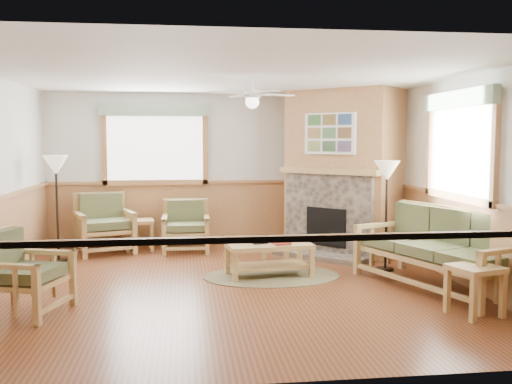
{
  "coord_description": "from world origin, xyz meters",
  "views": [
    {
      "loc": [
        -0.59,
        -7.21,
        1.89
      ],
      "look_at": [
        0.4,
        0.7,
        1.15
      ],
      "focal_mm": 40.0,
      "sensor_mm": 36.0,
      "label": 1
    }
  ],
  "objects": [
    {
      "name": "ceiling",
      "position": [
        0.0,
        0.0,
        2.7
      ],
      "size": [
        6.0,
        6.0,
        0.01
      ],
      "primitive_type": "cube",
      "color": "white",
      "rests_on": "floor"
    },
    {
      "name": "floor_lamp_right",
      "position": [
        2.28,
        0.61,
        0.8
      ],
      "size": [
        0.46,
        0.46,
        1.59
      ],
      "primitive_type": null,
      "rotation": [
        0.0,
        0.0,
        0.32
      ],
      "color": "black",
      "rests_on": "floor"
    },
    {
      "name": "footstool",
      "position": [
        0.77,
        1.29,
        0.18
      ],
      "size": [
        0.45,
        0.45,
        0.36
      ],
      "primitive_type": null,
      "rotation": [
        0.0,
        0.0,
        -0.1
      ],
      "color": "tan",
      "rests_on": "floor"
    },
    {
      "name": "armchair_back_right",
      "position": [
        -0.59,
        2.37,
        0.43
      ],
      "size": [
        0.78,
        0.78,
        0.86
      ],
      "primitive_type": null,
      "rotation": [
        0.0,
        0.0,
        -0.01
      ],
      "color": "tan",
      "rests_on": "floor"
    },
    {
      "name": "braided_rug",
      "position": [
        0.59,
        0.43,
        0.01
      ],
      "size": [
        2.37,
        2.37,
        0.01
      ],
      "primitive_type": "cylinder",
      "rotation": [
        0.0,
        0.0,
        0.31
      ],
      "color": "brown",
      "rests_on": "floor"
    },
    {
      "name": "sofa",
      "position": [
        2.55,
        -0.44,
        0.5
      ],
      "size": [
        2.37,
        1.62,
        1.01
      ],
      "primitive_type": null,
      "rotation": [
        0.0,
        0.0,
        -1.21
      ],
      "color": "tan",
      "rests_on": "floor"
    },
    {
      "name": "coffee_table",
      "position": [
        0.55,
        0.45,
        0.23
      ],
      "size": [
        1.22,
        0.72,
        0.46
      ],
      "primitive_type": null,
      "rotation": [
        0.0,
        0.0,
        0.13
      ],
      "color": "tan",
      "rests_on": "floor"
    },
    {
      "name": "floor",
      "position": [
        0.0,
        0.0,
        -0.01
      ],
      "size": [
        6.0,
        6.0,
        0.01
      ],
      "primitive_type": "cube",
      "color": "brown",
      "rests_on": "ground"
    },
    {
      "name": "wall_front",
      "position": [
        0.0,
        -3.0,
        1.35
      ],
      "size": [
        6.0,
        0.02,
        2.7
      ],
      "primitive_type": "cube",
      "color": "silver",
      "rests_on": "floor"
    },
    {
      "name": "window_back",
      "position": [
        -1.1,
        2.96,
        2.53
      ],
      "size": [
        1.9,
        0.16,
        1.5
      ],
      "primitive_type": null,
      "color": "white",
      "rests_on": "wall_back"
    },
    {
      "name": "book_red",
      "position": [
        0.7,
        0.4,
        0.49
      ],
      "size": [
        0.27,
        0.33,
        0.03
      ],
      "primitive_type": "cube",
      "rotation": [
        0.0,
        0.0,
        0.17
      ],
      "color": "maroon",
      "rests_on": "coffee_table"
    },
    {
      "name": "floor_lamp_left",
      "position": [
        -2.55,
        1.81,
        0.83
      ],
      "size": [
        0.45,
        0.45,
        1.65
      ],
      "primitive_type": null,
      "rotation": [
        0.0,
        0.0,
        0.22
      ],
      "color": "black",
      "rests_on": "floor"
    },
    {
      "name": "window_right",
      "position": [
        2.96,
        -0.2,
        2.53
      ],
      "size": [
        0.16,
        1.9,
        1.5
      ],
      "primitive_type": null,
      "color": "white",
      "rests_on": "wall_right"
    },
    {
      "name": "book_dark",
      "position": [
        0.4,
        0.52,
        0.49
      ],
      "size": [
        0.27,
        0.31,
        0.03
      ],
      "primitive_type": "cube",
      "rotation": [
        0.0,
        0.0,
        0.27
      ],
      "color": "black",
      "rests_on": "coffee_table"
    },
    {
      "name": "armchair_left",
      "position": [
        -2.33,
        -0.89,
        0.45
      ],
      "size": [
        1.01,
        1.01,
        0.91
      ],
      "primitive_type": null,
      "rotation": [
        0.0,
        0.0,
        1.26
      ],
      "color": "tan",
      "rests_on": "floor"
    },
    {
      "name": "fireplace",
      "position": [
        2.05,
        2.05,
        1.35
      ],
      "size": [
        3.11,
        3.11,
        2.7
      ],
      "primitive_type": null,
      "rotation": [
        0.0,
        0.0,
        -0.79
      ],
      "color": "#A57143",
      "rests_on": "floor"
    },
    {
      "name": "ceiling_fan",
      "position": [
        0.3,
        0.3,
        2.66
      ],
      "size": [
        1.59,
        1.59,
        0.36
      ],
      "primitive_type": null,
      "rotation": [
        0.0,
        0.0,
        0.35
      ],
      "color": "white",
      "rests_on": "ceiling"
    },
    {
      "name": "wall_back",
      "position": [
        0.0,
        3.0,
        1.35
      ],
      "size": [
        6.0,
        0.02,
        2.7
      ],
      "primitive_type": "cube",
      "color": "silver",
      "rests_on": "floor"
    },
    {
      "name": "end_table_chairs",
      "position": [
        -1.37,
        2.55,
        0.26
      ],
      "size": [
        0.52,
        0.5,
        0.53
      ],
      "primitive_type": null,
      "rotation": [
        0.0,
        0.0,
        0.11
      ],
      "color": "tan",
      "rests_on": "floor"
    },
    {
      "name": "armchair_back_left",
      "position": [
        -1.93,
        2.43,
        0.49
      ],
      "size": [
        1.12,
        1.12,
        0.99
      ],
      "primitive_type": null,
      "rotation": [
        0.0,
        0.0,
        0.34
      ],
      "color": "tan",
      "rests_on": "floor"
    },
    {
      "name": "wainscot",
      "position": [
        0.0,
        0.0,
        0.55
      ],
      "size": [
        6.0,
        6.0,
        1.1
      ],
      "primitive_type": null,
      "color": "#A57143",
      "rests_on": "floor"
    },
    {
      "name": "wall_right",
      "position": [
        3.0,
        0.0,
        1.35
      ],
      "size": [
        0.02,
        6.0,
        2.7
      ],
      "primitive_type": "cube",
      "color": "silver",
      "rests_on": "floor"
    },
    {
      "name": "end_table_sofa",
      "position": [
        2.48,
        -1.57,
        0.27
      ],
      "size": [
        0.59,
        0.58,
        0.54
      ],
      "primitive_type": null,
      "rotation": [
        0.0,
        0.0,
        0.28
      ],
      "color": "tan",
      "rests_on": "floor"
    }
  ]
}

